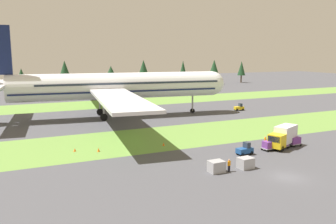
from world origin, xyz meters
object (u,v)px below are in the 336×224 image
(airliner, at_px, (110,86))
(taxiway_marker_2, at_px, (99,150))
(catering_truck, at_px, (283,136))
(ground_crew_marshaller, at_px, (229,165))
(baggage_tug, at_px, (245,150))
(taxiway_marker_0, at_px, (75,150))
(cargo_dolly_second, at_px, (282,143))
(cargo_dolly_third, at_px, (294,141))
(uld_container_0, at_px, (216,167))
(taxiway_marker_1, at_px, (288,129))
(taxiway_marker_3, at_px, (164,144))
(pushback_tractor, at_px, (239,107))
(uld_container_1, at_px, (246,163))
(ground_crew_loader, at_px, (265,141))
(cargo_dolly_lead, at_px, (269,145))

(airliner, distance_m, taxiway_marker_2, 31.47)
(catering_truck, relative_size, ground_crew_marshaller, 4.19)
(baggage_tug, xyz_separation_m, taxiway_marker_0, (-23.91, 12.81, -0.55))
(cargo_dolly_second, xyz_separation_m, taxiway_marker_2, (-28.36, 10.52, -0.60))
(baggage_tug, bearing_deg, taxiway_marker_2, 57.47)
(cargo_dolly_third, bearing_deg, uld_container_0, 102.99)
(taxiway_marker_1, xyz_separation_m, taxiway_marker_3, (-28.34, -0.58, -0.03))
(pushback_tractor, distance_m, taxiway_marker_3, 42.60)
(taxiway_marker_1, distance_m, taxiway_marker_3, 28.34)
(airliner, relative_size, uld_container_1, 37.14)
(ground_crew_marshaller, bearing_deg, cargo_dolly_third, -171.55)
(pushback_tractor, xyz_separation_m, ground_crew_marshaller, (-31.52, -41.37, 0.13))
(cargo_dolly_second, distance_m, ground_crew_loader, 2.74)
(cargo_dolly_lead, distance_m, taxiway_marker_0, 31.50)
(catering_truck, height_order, uld_container_0, catering_truck)
(cargo_dolly_second, relative_size, uld_container_0, 1.15)
(ground_crew_loader, distance_m, taxiway_marker_1, 15.08)
(cargo_dolly_second, xyz_separation_m, cargo_dolly_third, (2.89, 0.21, 0.00))
(baggage_tug, bearing_deg, catering_truck, -88.23)
(cargo_dolly_second, height_order, catering_truck, catering_truck)
(cargo_dolly_lead, height_order, taxiway_marker_3, cargo_dolly_lead)
(baggage_tug, xyz_separation_m, ground_crew_marshaller, (-6.82, -5.66, 0.13))
(baggage_tug, xyz_separation_m, uld_container_0, (-8.49, -5.15, -0.04))
(catering_truck, relative_size, taxiway_marker_1, 13.19)
(pushback_tractor, relative_size, uld_container_1, 1.37)
(baggage_tug, xyz_separation_m, taxiway_marker_3, (-9.42, 10.20, -0.56))
(cargo_dolly_third, bearing_deg, ground_crew_marshaller, 105.97)
(baggage_tug, height_order, cargo_dolly_second, baggage_tug)
(ground_crew_marshaller, height_order, taxiway_marker_1, ground_crew_marshaller)
(taxiway_marker_0, bearing_deg, cargo_dolly_second, -21.05)
(cargo_dolly_lead, height_order, catering_truck, catering_truck)
(baggage_tug, bearing_deg, ground_crew_marshaller, 125.61)
(ground_crew_loader, bearing_deg, catering_truck, 79.93)
(pushback_tractor, relative_size, taxiway_marker_2, 4.25)
(baggage_tug, height_order, cargo_dolly_third, baggage_tug)
(airliner, xyz_separation_m, pushback_tractor, (35.07, -4.24, -6.96))
(ground_crew_loader, xyz_separation_m, taxiway_marker_0, (-30.12, 10.10, -0.68))
(baggage_tug, relative_size, catering_truck, 0.37)
(cargo_dolly_second, distance_m, taxiway_marker_1, 15.04)
(taxiway_marker_0, bearing_deg, airliner, 63.48)
(baggage_tug, bearing_deg, uld_container_0, 117.18)
(cargo_dolly_lead, height_order, cargo_dolly_second, same)
(cargo_dolly_lead, xyz_separation_m, taxiway_marker_3, (-14.43, 9.84, -0.67))
(uld_container_0, distance_m, taxiway_marker_0, 23.68)
(taxiway_marker_2, relative_size, taxiway_marker_3, 1.29)
(taxiway_marker_0, height_order, taxiway_marker_1, taxiway_marker_1)
(cargo_dolly_second, height_order, taxiway_marker_3, cargo_dolly_second)
(cargo_dolly_third, relative_size, taxiway_marker_1, 4.16)
(uld_container_1, distance_m, taxiway_marker_1, 28.05)
(catering_truck, bearing_deg, ground_crew_marshaller, 89.39)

